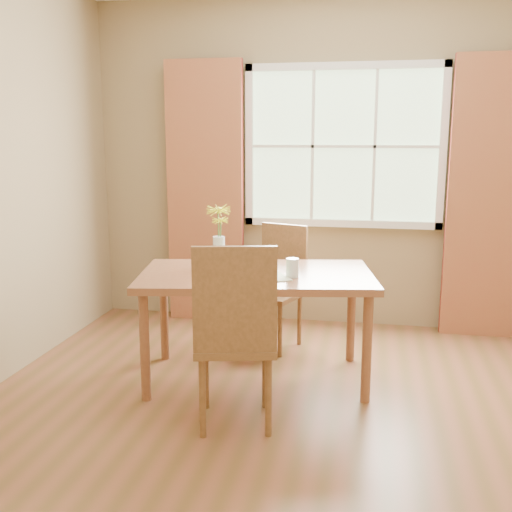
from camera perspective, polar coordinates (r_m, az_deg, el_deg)
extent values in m
cube|color=brown|center=(3.53, 6.06, -15.65)|extent=(4.20, 3.80, 0.02)
cube|color=#8F7B56|center=(5.05, 8.31, 8.59)|extent=(4.20, 0.02, 2.70)
cube|color=#8F7B56|center=(1.27, -0.22, 0.39)|extent=(4.20, 0.02, 2.70)
cube|color=#B3D7A2|center=(5.02, 8.34, 10.29)|extent=(1.50, 0.02, 1.20)
cube|color=white|center=(5.02, 8.54, 17.49)|extent=(1.62, 0.04, 0.06)
cube|color=white|center=(5.04, 8.12, 3.10)|extent=(1.62, 0.04, 0.06)
cube|color=white|center=(5.09, -0.63, 10.42)|extent=(0.06, 0.04, 1.32)
cube|color=white|center=(5.01, 17.40, 9.89)|extent=(0.06, 0.04, 1.32)
cube|color=white|center=(4.99, 8.33, 10.28)|extent=(1.50, 0.03, 0.02)
cube|color=maroon|center=(5.13, -4.85, 5.91)|extent=(0.65, 0.08, 2.20)
cube|color=maroon|center=(5.02, 21.43, 5.04)|extent=(0.65, 0.08, 2.20)
cube|color=brown|center=(3.86, 0.04, -1.93)|extent=(1.60, 1.08, 0.05)
cylinder|color=brown|center=(3.70, -10.55, -8.54)|extent=(0.06, 0.06, 0.68)
cylinder|color=brown|center=(3.68, 10.51, -8.68)|extent=(0.06, 0.06, 0.68)
cylinder|color=brown|center=(4.34, -8.75, -5.46)|extent=(0.06, 0.06, 0.68)
cylinder|color=brown|center=(4.32, 9.05, -5.56)|extent=(0.06, 0.06, 0.68)
cube|color=brown|center=(3.34, -1.99, -8.27)|extent=(0.52, 0.52, 0.04)
cube|color=brown|center=(3.06, -2.03, -4.23)|extent=(0.43, 0.13, 0.56)
cylinder|color=brown|center=(3.27, -5.13, -13.33)|extent=(0.04, 0.04, 0.44)
cylinder|color=brown|center=(3.27, 1.20, -13.29)|extent=(0.04, 0.04, 0.44)
cylinder|color=brown|center=(3.60, -4.82, -10.98)|extent=(0.04, 0.04, 0.44)
cylinder|color=brown|center=(3.60, 0.89, -10.95)|extent=(0.04, 0.04, 0.44)
cube|color=brown|center=(4.52, 1.54, -3.69)|extent=(0.49, 0.49, 0.04)
cube|color=brown|center=(4.60, 2.62, -0.01)|extent=(0.37, 0.16, 0.49)
cylinder|color=brown|center=(4.53, -1.18, -6.50)|extent=(0.03, 0.03, 0.39)
cylinder|color=brown|center=(4.38, 2.30, -7.14)|extent=(0.03, 0.03, 0.39)
cylinder|color=brown|center=(4.78, 0.82, -5.51)|extent=(0.03, 0.03, 0.39)
cylinder|color=brown|center=(4.64, 4.16, -6.08)|extent=(0.03, 0.03, 0.39)
cube|color=silver|center=(3.72, -0.62, -2.02)|extent=(0.55, 0.50, 0.01)
cube|color=#78E138|center=(3.75, -0.79, -1.77)|extent=(0.30, 0.30, 0.01)
ellipsoid|color=#E6AB4E|center=(3.73, -0.82, -1.44)|extent=(0.15, 0.11, 0.04)
ellipsoid|color=#4C8C2D|center=(3.70, -0.28, -1.34)|extent=(0.08, 0.05, 0.01)
cylinder|color=red|center=(3.72, -0.89, -1.00)|extent=(0.07, 0.07, 0.01)
cylinder|color=red|center=(3.72, -0.47, -0.90)|extent=(0.07, 0.07, 0.01)
ellipsoid|color=#E6AB4E|center=(3.71, -0.77, -0.48)|extent=(0.15, 0.11, 0.05)
cylinder|color=silver|center=(3.72, 3.49, -1.13)|extent=(0.08, 0.08, 0.12)
cylinder|color=silver|center=(3.73, 3.49, -1.28)|extent=(0.07, 0.07, 0.10)
cylinder|color=silver|center=(4.04, -3.55, 0.46)|extent=(0.08, 0.08, 0.20)
cylinder|color=silver|center=(4.05, -3.54, -0.23)|extent=(0.07, 0.07, 0.10)
cylinder|color=#3D7028|center=(4.03, -3.57, 1.70)|extent=(0.01, 0.01, 0.38)
cylinder|color=#3D7028|center=(4.02, -3.41, 1.21)|extent=(0.01, 0.01, 0.31)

